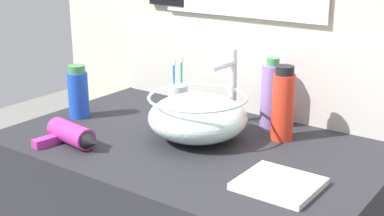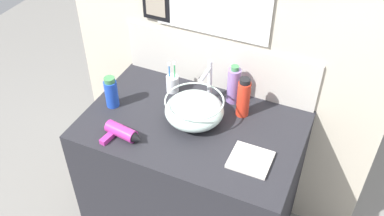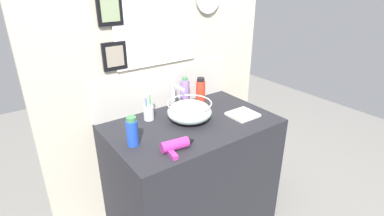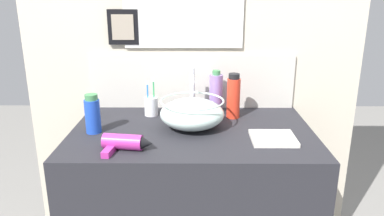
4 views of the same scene
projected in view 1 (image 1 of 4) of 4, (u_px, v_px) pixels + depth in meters
name	position (u px, v px, depth m)	size (l,w,h in m)	color
back_panel	(259.00, 5.00, 1.69)	(1.71, 0.10, 2.34)	beige
glass_bowl_sink	(198.00, 117.00, 1.52)	(0.28, 0.28, 0.13)	silver
faucet	(230.00, 81.00, 1.63)	(0.02, 0.13, 0.23)	silver
hair_drier	(72.00, 135.00, 1.48)	(0.20, 0.13, 0.06)	#B22D8C
toothbrush_cup	(178.00, 97.00, 1.77)	(0.07, 0.07, 0.19)	silver
spray_bottle	(283.00, 104.00, 1.50)	(0.06, 0.06, 0.21)	red
shampoo_bottle	(271.00, 95.00, 1.61)	(0.07, 0.07, 0.21)	#8C6BB2
lotion_bottle	(78.00, 92.00, 1.70)	(0.06, 0.06, 0.17)	blue
hand_towel	(279.00, 184.00, 1.24)	(0.18, 0.17, 0.02)	silver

